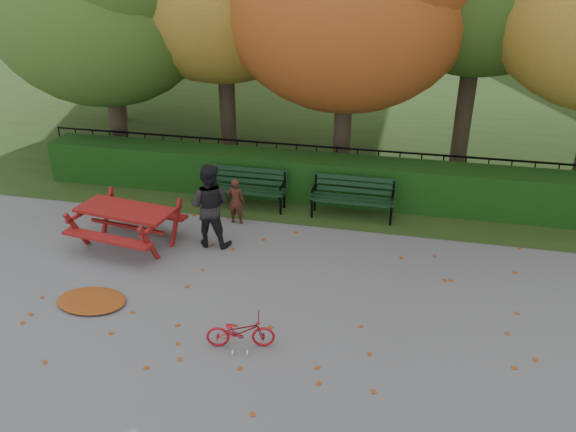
% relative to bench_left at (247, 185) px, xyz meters
% --- Properties ---
extents(ground, '(90.00, 90.00, 0.00)m').
position_rel_bench_left_xyz_m(ground, '(1.30, -3.70, -0.52)').
color(ground, slate).
rests_on(ground, ground).
extents(grass_strip, '(90.00, 90.00, 0.00)m').
position_rel_bench_left_xyz_m(grass_strip, '(1.30, 10.30, -0.51)').
color(grass_strip, '#213414').
rests_on(grass_strip, ground).
extents(hedge, '(13.00, 0.90, 1.00)m').
position_rel_bench_left_xyz_m(hedge, '(1.30, 0.80, -0.02)').
color(hedge, black).
rests_on(hedge, ground).
extents(iron_fence, '(14.00, 0.04, 1.02)m').
position_rel_bench_left_xyz_m(iron_fence, '(1.30, 1.60, 0.02)').
color(iron_fence, black).
rests_on(iron_fence, ground).
extents(bench_left, '(1.80, 0.57, 0.88)m').
position_rel_bench_left_xyz_m(bench_left, '(0.00, 0.00, 0.00)').
color(bench_left, black).
rests_on(bench_left, ground).
extents(bench_right, '(1.80, 0.57, 0.88)m').
position_rel_bench_left_xyz_m(bench_right, '(2.40, 0.00, 0.00)').
color(bench_right, black).
rests_on(bench_right, ground).
extents(picnic_table, '(2.07, 1.76, 0.92)m').
position_rel_bench_left_xyz_m(picnic_table, '(-1.77, -2.30, 0.11)').
color(picnic_table, maroon).
rests_on(picnic_table, ground).
extents(leaf_pile, '(1.41, 1.21, 0.08)m').
position_rel_bench_left_xyz_m(leaf_pile, '(-1.45, -4.28, -0.48)').
color(leaf_pile, maroon).
rests_on(leaf_pile, ground).
extents(leaf_scatter, '(9.00, 5.70, 0.01)m').
position_rel_bench_left_xyz_m(leaf_scatter, '(1.30, -3.40, -0.51)').
color(leaf_scatter, maroon).
rests_on(leaf_scatter, ground).
extents(child, '(0.37, 0.24, 1.02)m').
position_rel_bench_left_xyz_m(child, '(0.02, -0.87, -0.01)').
color(child, '#471F16').
rests_on(child, ground).
extents(adult, '(0.83, 0.65, 1.69)m').
position_rel_bench_left_xyz_m(adult, '(-0.18, -1.89, 0.32)').
color(adult, black).
rests_on(adult, ground).
extents(bicycle, '(1.07, 0.58, 0.54)m').
position_rel_bench_left_xyz_m(bicycle, '(1.32, -4.80, -0.25)').
color(bicycle, '#A90F1A').
rests_on(bicycle, ground).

